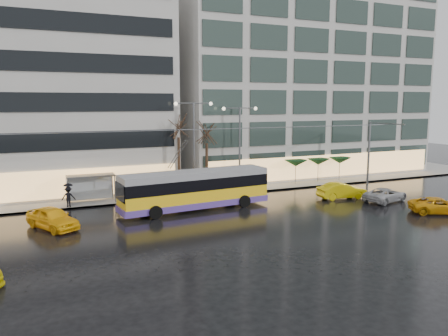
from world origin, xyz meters
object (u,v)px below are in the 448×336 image
street_lamp_near (194,135)px  trolleybus (195,191)px  taxi_a (52,218)px  bus_shelter (86,183)px

street_lamp_near → trolleybus: bearing=-108.6°
trolleybus → taxi_a: (-11.52, -1.37, -0.83)m
street_lamp_near → taxi_a: size_ratio=1.90×
bus_shelter → taxi_a: size_ratio=0.88×
trolleybus → street_lamp_near: (2.04, 6.04, 4.35)m
bus_shelter → street_lamp_near: 11.14m
trolleybus → taxi_a: trolleybus is taller
bus_shelter → trolleybus: bearing=-35.4°
street_lamp_near → taxi_a: bearing=-151.3°
trolleybus → bus_shelter: (-8.35, 5.92, 0.32)m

